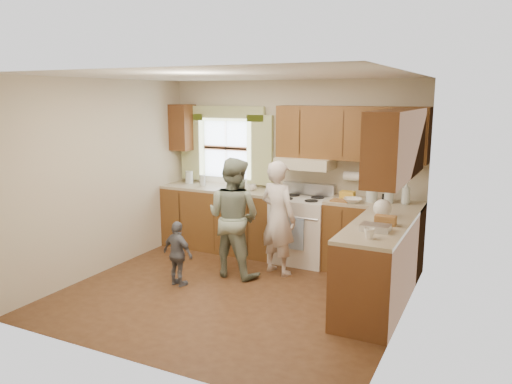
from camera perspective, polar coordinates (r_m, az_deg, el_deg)
The scene contains 6 objects.
room at distance 5.65m, azimuth -2.70°, elevation 0.38°, with size 3.80×3.80×3.80m.
kitchen_fixtures at distance 6.45m, azimuth 6.77°, elevation -2.07°, with size 3.80×2.25×2.15m.
stove at distance 6.98m, azimuth 5.25°, elevation -4.19°, with size 0.76×0.67×1.07m.
woman_left at distance 6.42m, azimuth 2.55°, elevation -2.96°, with size 0.54×0.36×1.48m, color beige.
woman_right at distance 6.35m, azimuth -2.58°, elevation -2.90°, with size 0.74×0.58×1.53m, color #1E3728.
child at distance 6.16m, azimuth -8.92°, elevation -7.00°, with size 0.47×0.20×0.80m, color slate.
Camera 1 is at (2.69, -4.86, 2.30)m, focal length 35.00 mm.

